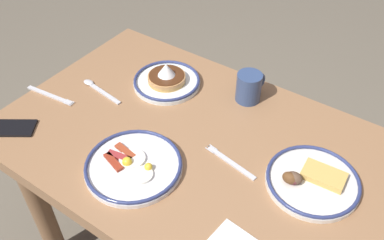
{
  "coord_description": "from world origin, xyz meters",
  "views": [
    {
      "loc": [
        -0.47,
        0.72,
        1.63
      ],
      "look_at": [
        0.06,
        -0.05,
        0.76
      ],
      "focal_mm": 39.0,
      "sensor_mm": 36.0,
      "label": 1
    }
  ],
  "objects_px": {
    "plate_far_companion": "(133,166)",
    "coffee_mug": "(249,87)",
    "plate_center_pancakes": "(167,80)",
    "tea_spoon": "(97,88)",
    "cell_phone": "(11,128)",
    "fork_far": "(230,162)",
    "plate_near_main": "(312,180)",
    "fork_near": "(51,96)"
  },
  "relations": [
    {
      "from": "plate_far_companion",
      "to": "cell_phone",
      "type": "bearing_deg",
      "value": 12.54
    },
    {
      "from": "plate_far_companion",
      "to": "coffee_mug",
      "type": "height_order",
      "value": "coffee_mug"
    },
    {
      "from": "coffee_mug",
      "to": "fork_near",
      "type": "bearing_deg",
      "value": 33.59
    },
    {
      "from": "plate_center_pancakes",
      "to": "cell_phone",
      "type": "distance_m",
      "value": 0.52
    },
    {
      "from": "coffee_mug",
      "to": "cell_phone",
      "type": "bearing_deg",
      "value": 45.79
    },
    {
      "from": "plate_far_companion",
      "to": "tea_spoon",
      "type": "bearing_deg",
      "value": -30.78
    },
    {
      "from": "fork_near",
      "to": "tea_spoon",
      "type": "relative_size",
      "value": 1.06
    },
    {
      "from": "plate_near_main",
      "to": "tea_spoon",
      "type": "bearing_deg",
      "value": 2.26
    },
    {
      "from": "plate_center_pancakes",
      "to": "plate_far_companion",
      "type": "relative_size",
      "value": 0.85
    },
    {
      "from": "coffee_mug",
      "to": "fork_near",
      "type": "xyz_separation_m",
      "value": [
        0.55,
        0.37,
        -0.05
      ]
    },
    {
      "from": "plate_far_companion",
      "to": "cell_phone",
      "type": "height_order",
      "value": "plate_far_companion"
    },
    {
      "from": "plate_near_main",
      "to": "fork_far",
      "type": "height_order",
      "value": "plate_near_main"
    },
    {
      "from": "plate_far_companion",
      "to": "fork_far",
      "type": "bearing_deg",
      "value": -140.73
    },
    {
      "from": "plate_far_companion",
      "to": "coffee_mug",
      "type": "distance_m",
      "value": 0.47
    },
    {
      "from": "coffee_mug",
      "to": "fork_near",
      "type": "relative_size",
      "value": 0.59
    },
    {
      "from": "plate_near_main",
      "to": "coffee_mug",
      "type": "bearing_deg",
      "value": -34.89
    },
    {
      "from": "plate_far_companion",
      "to": "fork_far",
      "type": "distance_m",
      "value": 0.27
    },
    {
      "from": "cell_phone",
      "to": "fork_far",
      "type": "relative_size",
      "value": 0.81
    },
    {
      "from": "plate_far_companion",
      "to": "coffee_mug",
      "type": "relative_size",
      "value": 2.37
    },
    {
      "from": "cell_phone",
      "to": "plate_far_companion",
      "type": "bearing_deg",
      "value": 158.23
    },
    {
      "from": "fork_far",
      "to": "cell_phone",
      "type": "bearing_deg",
      "value": 22.92
    },
    {
      "from": "cell_phone",
      "to": "fork_near",
      "type": "distance_m",
      "value": 0.18
    },
    {
      "from": "fork_near",
      "to": "fork_far",
      "type": "relative_size",
      "value": 1.09
    },
    {
      "from": "plate_near_main",
      "to": "plate_far_companion",
      "type": "bearing_deg",
      "value": 28.35
    },
    {
      "from": "coffee_mug",
      "to": "fork_far",
      "type": "bearing_deg",
      "value": 109.12
    },
    {
      "from": "plate_near_main",
      "to": "cell_phone",
      "type": "xyz_separation_m",
      "value": [
        0.85,
        0.32,
        -0.01
      ]
    },
    {
      "from": "plate_far_companion",
      "to": "fork_near",
      "type": "distance_m",
      "value": 0.45
    },
    {
      "from": "cell_phone",
      "to": "fork_near",
      "type": "height_order",
      "value": "cell_phone"
    },
    {
      "from": "plate_near_main",
      "to": "fork_far",
      "type": "distance_m",
      "value": 0.23
    },
    {
      "from": "plate_center_pancakes",
      "to": "tea_spoon",
      "type": "height_order",
      "value": "plate_center_pancakes"
    },
    {
      "from": "plate_near_main",
      "to": "fork_near",
      "type": "bearing_deg",
      "value": 9.61
    },
    {
      "from": "plate_center_pancakes",
      "to": "fork_far",
      "type": "distance_m",
      "value": 0.41
    },
    {
      "from": "plate_far_companion",
      "to": "fork_far",
      "type": "relative_size",
      "value": 1.54
    },
    {
      "from": "plate_near_main",
      "to": "cell_phone",
      "type": "distance_m",
      "value": 0.91
    },
    {
      "from": "fork_far",
      "to": "tea_spoon",
      "type": "relative_size",
      "value": 0.97
    },
    {
      "from": "plate_center_pancakes",
      "to": "tea_spoon",
      "type": "xyz_separation_m",
      "value": [
        0.18,
        0.16,
        -0.02
      ]
    },
    {
      "from": "fork_near",
      "to": "tea_spoon",
      "type": "distance_m",
      "value": 0.15
    },
    {
      "from": "plate_near_main",
      "to": "fork_near",
      "type": "xyz_separation_m",
      "value": [
        0.87,
        0.15,
        -0.01
      ]
    },
    {
      "from": "coffee_mug",
      "to": "fork_far",
      "type": "relative_size",
      "value": 0.65
    },
    {
      "from": "plate_center_pancakes",
      "to": "fork_far",
      "type": "bearing_deg",
      "value": 152.95
    },
    {
      "from": "cell_phone",
      "to": "fork_far",
      "type": "height_order",
      "value": "cell_phone"
    },
    {
      "from": "plate_center_pancakes",
      "to": "fork_near",
      "type": "xyz_separation_m",
      "value": [
        0.28,
        0.28,
        -0.02
      ]
    }
  ]
}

